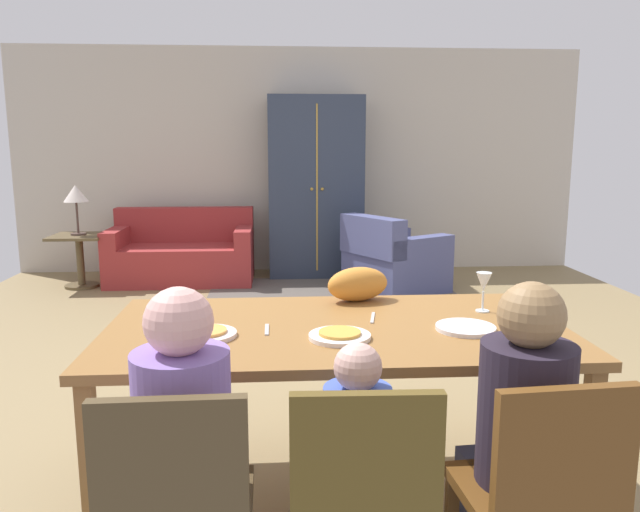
{
  "coord_description": "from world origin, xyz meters",
  "views": [
    {
      "loc": [
        -0.26,
        -4.05,
        1.52
      ],
      "look_at": [
        -0.01,
        -0.34,
        0.85
      ],
      "focal_mm": 34.14,
      "sensor_mm": 36.0,
      "label": 1
    }
  ],
  "objects": [
    {
      "name": "person_child",
      "position": [
        -0.02,
        -2.26,
        0.43
      ],
      "size": [
        0.22,
        0.29,
        0.92
      ],
      "color": "#27424A",
      "rests_on": "ground_plane"
    },
    {
      "name": "knife",
      "position": [
        0.15,
        -1.44,
        0.76
      ],
      "size": [
        0.05,
        0.17,
        0.01
      ],
      "primitive_type": "cube",
      "rotation": [
        0.0,
        0.0,
        -0.2
      ],
      "color": "silver",
      "rests_on": "dining_table"
    },
    {
      "name": "pizza_near_child",
      "position": [
        -0.02,
        -1.72,
        0.78
      ],
      "size": [
        0.17,
        0.17,
        0.01
      ],
      "primitive_type": "cylinder",
      "color": "gold",
      "rests_on": "plate_near_child"
    },
    {
      "name": "armoire",
      "position": [
        0.17,
        3.15,
        1.05
      ],
      "size": [
        1.1,
        0.59,
        2.1
      ],
      "color": "#2C3549",
      "rests_on": "ground_plane"
    },
    {
      "name": "handbag",
      "position": [
        0.43,
        1.74,
        0.13
      ],
      "size": [
        0.32,
        0.16,
        0.26
      ],
      "primitive_type": "cube",
      "color": "black",
      "rests_on": "ground_plane"
    },
    {
      "name": "dining_chair_man",
      "position": [
        -0.56,
        -2.43,
        0.49
      ],
      "size": [
        0.43,
        0.43,
        0.87
      ],
      "color": "#4C3B22",
      "rests_on": "ground_plane"
    },
    {
      "name": "plate_near_man",
      "position": [
        -0.56,
        -1.66,
        0.77
      ],
      "size": [
        0.25,
        0.25,
        0.02
      ],
      "primitive_type": "cylinder",
      "color": "silver",
      "rests_on": "dining_table"
    },
    {
      "name": "dining_table",
      "position": [
        -0.02,
        -1.54,
        0.7
      ],
      "size": [
        1.96,
        1.04,
        0.76
      ],
      "color": "olive",
      "rests_on": "ground_plane"
    },
    {
      "name": "pizza_near_man",
      "position": [
        -0.56,
        -1.66,
        0.78
      ],
      "size": [
        0.17,
        0.17,
        0.01
      ],
      "primitive_type": "cylinder",
      "color": "gold",
      "rests_on": "plate_near_man"
    },
    {
      "name": "ground_plane",
      "position": [
        0.0,
        0.44,
        -0.01
      ],
      "size": [
        6.89,
        6.09,
        0.02
      ],
      "primitive_type": "cube",
      "color": "olive"
    },
    {
      "name": "couch",
      "position": [
        -1.37,
        2.9,
        0.3
      ],
      "size": [
        1.6,
        0.86,
        0.82
      ],
      "color": "maroon",
      "rests_on": "ground_plane"
    },
    {
      "name": "back_wall",
      "position": [
        0.0,
        3.54,
        1.35
      ],
      "size": [
        6.89,
        0.1,
        2.7
      ],
      "primitive_type": "cube",
      "color": "beige",
      "rests_on": "ground_plane"
    },
    {
      "name": "plate_near_child",
      "position": [
        -0.02,
        -1.72,
        0.77
      ],
      "size": [
        0.25,
        0.25,
        0.02
      ],
      "primitive_type": "cylinder",
      "color": "white",
      "rests_on": "dining_table"
    },
    {
      "name": "person_man",
      "position": [
        -0.56,
        -2.25,
        0.51
      ],
      "size": [
        0.3,
        0.4,
        1.11
      ],
      "color": "#323F55",
      "rests_on": "ground_plane"
    },
    {
      "name": "side_table",
      "position": [
        -2.44,
        2.64,
        0.38
      ],
      "size": [
        0.56,
        0.56,
        0.58
      ],
      "color": "brown",
      "rests_on": "ground_plane"
    },
    {
      "name": "armchair",
      "position": [
        0.94,
        2.21,
        0.32
      ],
      "size": [
        1.17,
        1.17,
        0.82
      ],
      "color": "#4A4F7D",
      "rests_on": "ground_plane"
    },
    {
      "name": "area_rug",
      "position": [
        0.29,
        2.04,
        0.0
      ],
      "size": [
        2.6,
        1.8,
        0.01
      ],
      "primitive_type": "cube",
      "color": "#58514A",
      "rests_on": "ground_plane"
    },
    {
      "name": "cat",
      "position": [
        0.13,
        -1.12,
        0.84
      ],
      "size": [
        0.35,
        0.25,
        0.17
      ],
      "primitive_type": "ellipsoid",
      "rotation": [
        0.0,
        0.0,
        0.32
      ],
      "color": "orange",
      "rests_on": "dining_table"
    },
    {
      "name": "fork",
      "position": [
        -0.32,
        -1.59,
        0.76
      ],
      "size": [
        0.02,
        0.15,
        0.01
      ],
      "primitive_type": "cube",
      "rotation": [
        0.0,
        0.0,
        0.01
      ],
      "color": "silver",
      "rests_on": "dining_table"
    },
    {
      "name": "person_woman",
      "position": [
        0.51,
        -2.25,
        0.51
      ],
      "size": [
        0.3,
        0.41,
        1.11
      ],
      "color": "#343953",
      "rests_on": "ground_plane"
    },
    {
      "name": "wine_glass",
      "position": [
        0.68,
        -1.36,
        0.89
      ],
      "size": [
        0.07,
        0.07,
        0.19
      ],
      "color": "silver",
      "rests_on": "dining_table"
    },
    {
      "name": "plate_near_woman",
      "position": [
        0.52,
        -1.64,
        0.77
      ],
      "size": [
        0.25,
        0.25,
        0.02
      ],
      "primitive_type": "cylinder",
      "color": "white",
      "rests_on": "dining_table"
    },
    {
      "name": "dining_chair_woman",
      "position": [
        0.52,
        -2.43,
        0.49
      ],
      "size": [
        0.45,
        0.45,
        0.87
      ],
      "color": "brown",
      "rests_on": "ground_plane"
    },
    {
      "name": "table_lamp",
      "position": [
        -2.44,
        2.64,
        1.01
      ],
      "size": [
        0.26,
        0.26,
        0.54
      ],
      "color": "#4E3932",
      "rests_on": "side_table"
    },
    {
      "name": "dining_chair_child",
      "position": [
        -0.02,
        -2.43,
        0.49
      ],
      "size": [
        0.43,
        0.43,
        0.87
      ],
      "color": "brown",
      "rests_on": "ground_plane"
    }
  ]
}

